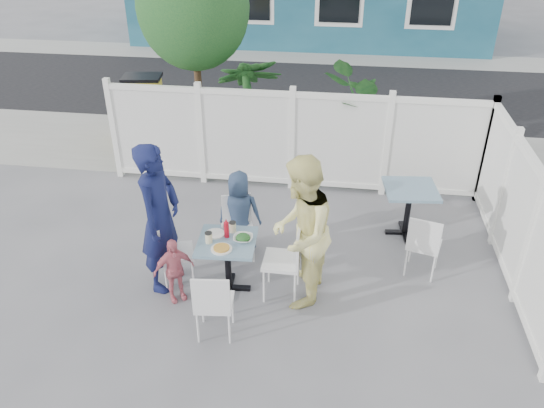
# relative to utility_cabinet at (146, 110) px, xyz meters

# --- Properties ---
(ground) EXTENTS (80.00, 80.00, 0.00)m
(ground) POSITION_rel_utility_cabinet_xyz_m (2.88, -4.00, -0.59)
(ground) COLOR slate
(near_sidewalk) EXTENTS (24.00, 2.60, 0.01)m
(near_sidewalk) POSITION_rel_utility_cabinet_xyz_m (2.88, -0.20, -0.59)
(near_sidewalk) COLOR gray
(near_sidewalk) RESTS_ON ground
(street) EXTENTS (24.00, 5.00, 0.01)m
(street) POSITION_rel_utility_cabinet_xyz_m (2.88, 3.50, -0.59)
(street) COLOR black
(street) RESTS_ON ground
(far_sidewalk) EXTENTS (24.00, 1.60, 0.01)m
(far_sidewalk) POSITION_rel_utility_cabinet_xyz_m (2.88, 6.60, -0.59)
(far_sidewalk) COLOR gray
(far_sidewalk) RESTS_ON ground
(fence_back) EXTENTS (5.86, 0.08, 1.60)m
(fence_back) POSITION_rel_utility_cabinet_xyz_m (2.98, -1.60, 0.19)
(fence_back) COLOR white
(fence_back) RESTS_ON ground
(fence_right) EXTENTS (0.08, 3.66, 1.60)m
(fence_right) POSITION_rel_utility_cabinet_xyz_m (5.88, -3.40, 0.19)
(fence_right) COLOR white
(fence_right) RESTS_ON ground
(tree) EXTENTS (1.80, 1.62, 3.59)m
(tree) POSITION_rel_utility_cabinet_xyz_m (1.28, -0.70, 2.00)
(tree) COLOR #382316
(tree) RESTS_ON ground
(utility_cabinet) EXTENTS (0.70, 0.55, 1.19)m
(utility_cabinet) POSITION_rel_utility_cabinet_xyz_m (0.00, 0.00, 0.00)
(utility_cabinet) COLOR gold
(utility_cabinet) RESTS_ON ground
(potted_shrub_a) EXTENTS (1.42, 1.42, 1.92)m
(potted_shrub_a) POSITION_rel_utility_cabinet_xyz_m (2.22, -0.90, 0.37)
(potted_shrub_a) COLOR #15441F
(potted_shrub_a) RESTS_ON ground
(potted_shrub_b) EXTENTS (1.91, 2.05, 1.85)m
(potted_shrub_b) POSITION_rel_utility_cabinet_xyz_m (4.23, -1.00, 0.33)
(potted_shrub_b) COLOR #15441F
(potted_shrub_b) RESTS_ON ground
(main_table) EXTENTS (0.70, 0.70, 0.70)m
(main_table) POSITION_rel_utility_cabinet_xyz_m (2.53, -4.28, -0.05)
(main_table) COLOR #476882
(main_table) RESTS_ON ground
(spare_table) EXTENTS (0.76, 0.76, 0.73)m
(spare_table) POSITION_rel_utility_cabinet_xyz_m (4.71, -2.74, -0.03)
(spare_table) COLOR #476882
(spare_table) RESTS_ON ground
(chair_left) EXTENTS (0.49, 0.50, 0.87)m
(chair_left) POSITION_rel_utility_cabinet_xyz_m (1.83, -4.24, -0.09)
(chair_left) COLOR white
(chair_left) RESTS_ON ground
(chair_right) EXTENTS (0.43, 0.44, 0.97)m
(chair_right) POSITION_rel_utility_cabinet_xyz_m (3.25, -4.27, -0.03)
(chair_right) COLOR white
(chair_right) RESTS_ON ground
(chair_back) EXTENTS (0.48, 0.47, 0.83)m
(chair_back) POSITION_rel_utility_cabinet_xyz_m (2.50, -3.53, -0.11)
(chair_back) COLOR white
(chair_back) RESTS_ON ground
(chair_near) EXTENTS (0.42, 0.41, 0.85)m
(chair_near) POSITION_rel_utility_cabinet_xyz_m (2.56, -5.09, -0.10)
(chair_near) COLOR white
(chair_near) RESTS_ON ground
(chair_spare) EXTENTS (0.47, 0.46, 0.85)m
(chair_spare) POSITION_rel_utility_cabinet_xyz_m (4.82, -3.67, -0.10)
(chair_spare) COLOR white
(chair_spare) RESTS_ON ground
(man) EXTENTS (0.52, 0.72, 1.84)m
(man) POSITION_rel_utility_cabinet_xyz_m (1.75, -4.26, 0.33)
(man) COLOR #121844
(man) RESTS_ON ground
(woman) EXTENTS (0.75, 0.93, 1.80)m
(woman) POSITION_rel_utility_cabinet_xyz_m (3.38, -4.31, 0.31)
(woman) COLOR #F8EA45
(woman) RESTS_ON ground
(boy) EXTENTS (0.58, 0.39, 1.14)m
(boy) POSITION_rel_utility_cabinet_xyz_m (2.51, -3.44, -0.02)
(boy) COLOR navy
(boy) RESTS_ON ground
(toddler) EXTENTS (0.51, 0.44, 0.82)m
(toddler) POSITION_rel_utility_cabinet_xyz_m (1.96, -4.54, -0.18)
(toddler) COLOR #D9707F
(toddler) RESTS_ON ground
(plate_main) EXTENTS (0.24, 0.24, 0.02)m
(plate_main) POSITION_rel_utility_cabinet_xyz_m (2.51, -4.46, 0.11)
(plate_main) COLOR white
(plate_main) RESTS_ON main_table
(plate_side) EXTENTS (0.23, 0.23, 0.02)m
(plate_side) POSITION_rel_utility_cabinet_xyz_m (2.37, -4.17, 0.11)
(plate_side) COLOR white
(plate_side) RESTS_ON main_table
(salad_bowl) EXTENTS (0.22, 0.22, 0.05)m
(salad_bowl) POSITION_rel_utility_cabinet_xyz_m (2.72, -4.25, 0.13)
(salad_bowl) COLOR white
(salad_bowl) RESTS_ON main_table
(coffee_cup_a) EXTENTS (0.08, 0.08, 0.12)m
(coffee_cup_a) POSITION_rel_utility_cabinet_xyz_m (2.34, -4.34, 0.17)
(coffee_cup_a) COLOR beige
(coffee_cup_a) RESTS_ON main_table
(coffee_cup_b) EXTENTS (0.08, 0.08, 0.12)m
(coffee_cup_b) POSITION_rel_utility_cabinet_xyz_m (2.56, -4.09, 0.16)
(coffee_cup_b) COLOR beige
(coffee_cup_b) RESTS_ON main_table
(ketchup_bottle) EXTENTS (0.06, 0.06, 0.19)m
(ketchup_bottle) POSITION_rel_utility_cabinet_xyz_m (2.52, -4.20, 0.20)
(ketchup_bottle) COLOR #B00D1D
(ketchup_bottle) RESTS_ON main_table
(salt_shaker) EXTENTS (0.03, 0.03, 0.07)m
(salt_shaker) POSITION_rel_utility_cabinet_xyz_m (2.43, -4.03, 0.14)
(salt_shaker) COLOR white
(salt_shaker) RESTS_ON main_table
(pepper_shaker) EXTENTS (0.03, 0.03, 0.07)m
(pepper_shaker) POSITION_rel_utility_cabinet_xyz_m (2.46, -4.04, 0.14)
(pepper_shaker) COLOR black
(pepper_shaker) RESTS_ON main_table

